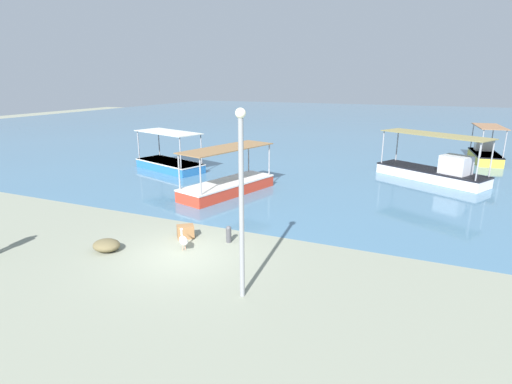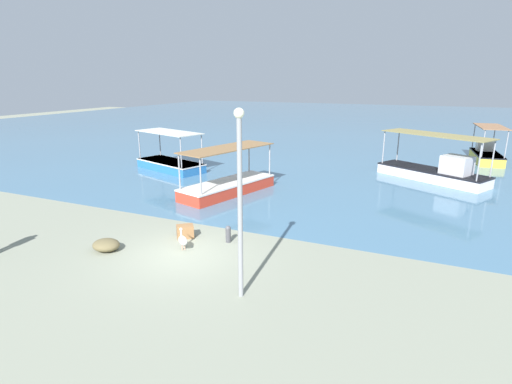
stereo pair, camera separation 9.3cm
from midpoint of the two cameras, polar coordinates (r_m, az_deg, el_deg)
ground at (r=14.59m, az=-10.56°, el=-8.96°), size 120.00×120.00×0.00m
harbor_water at (r=59.68m, az=16.28°, el=9.39°), size 110.00×90.00×0.00m
fishing_boat_far_left at (r=35.05m, az=29.82°, el=4.79°), size 2.12×4.80×2.69m
fishing_boat_outer at (r=26.91m, az=24.11°, el=2.85°), size 6.73×4.92×2.84m
fishing_boat_near_right at (r=28.18m, az=-12.32°, el=4.10°), size 5.62×3.54×2.62m
fishing_boat_far_right at (r=21.85m, az=-4.19°, el=1.09°), size 3.43×6.17×2.53m
pelican at (r=14.94m, az=-10.51°, el=-6.78°), size 0.70×0.58×0.80m
lamp_post at (r=10.75m, az=-2.35°, el=-0.50°), size 0.28×0.28×5.36m
mooring_bollard at (r=15.39m, az=-4.10°, el=-5.93°), size 0.21×0.21×0.67m
net_pile at (r=15.67m, az=-20.74°, el=-7.13°), size 1.02×0.87×0.43m
cargo_crate at (r=16.05m, az=-10.20°, el=-5.59°), size 0.78×0.75×0.52m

